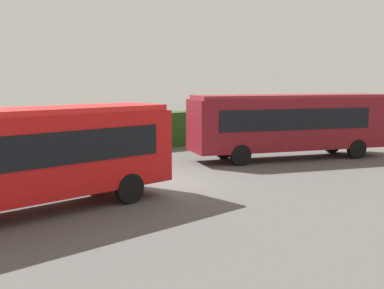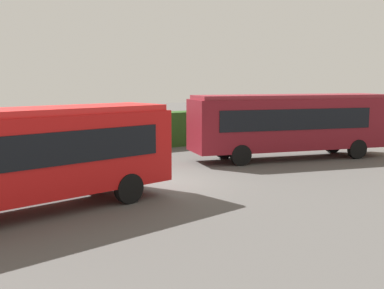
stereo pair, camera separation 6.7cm
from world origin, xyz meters
name	(u,v)px [view 1 (the left image)]	position (x,y,z in m)	size (l,w,h in m)	color
ground_plane	(164,182)	(0.00, 0.00, 0.00)	(112.92, 112.92, 0.00)	#514F4C
bus_red	(29,154)	(-5.56, -1.72, 1.83)	(9.54, 3.95, 3.18)	red
bus_maroon	(291,122)	(8.26, 1.57, 1.88)	(10.68, 4.92, 3.27)	maroon
hedge_row	(84,134)	(0.00, 9.03, 1.03)	(68.46, 1.44, 2.07)	#274C1A
traffic_cone	(44,158)	(-2.83, 6.71, 0.30)	(0.36, 0.36, 0.60)	orange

